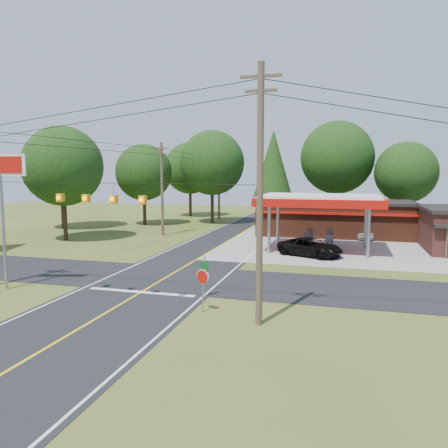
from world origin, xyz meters
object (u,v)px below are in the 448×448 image
(octagonal_stop_sign, at_px, (202,280))
(gas_canopy, at_px, (320,202))
(sedan_car, at_px, (367,232))
(suv_car, at_px, (310,247))
(big_stop_sign, at_px, (1,186))

(octagonal_stop_sign, bearing_deg, gas_canopy, 76.68)
(sedan_car, distance_m, octagonal_stop_sign, 28.48)
(sedan_car, height_order, octagonal_stop_sign, octagonal_stop_sign)
(gas_canopy, relative_size, suv_car, 2.01)
(suv_car, bearing_deg, octagonal_stop_sign, -169.96)
(sedan_car, bearing_deg, big_stop_sign, -120.62)
(gas_canopy, distance_m, big_stop_sign, 24.83)
(big_stop_sign, relative_size, octagonal_stop_sign, 3.69)
(gas_canopy, bearing_deg, octagonal_stop_sign, -103.32)
(sedan_car, xyz_separation_m, big_stop_sign, (-21.46, -26.01, 5.38))
(sedan_car, height_order, big_stop_sign, big_stop_sign)
(gas_canopy, xyz_separation_m, big_stop_sign, (-17.00, -18.01, 1.81))
(big_stop_sign, xyz_separation_m, octagonal_stop_sign, (12.50, -1.00, -4.47))
(octagonal_stop_sign, bearing_deg, big_stop_sign, 175.41)
(suv_car, xyz_separation_m, octagonal_stop_sign, (-4.00, -16.01, 0.87))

